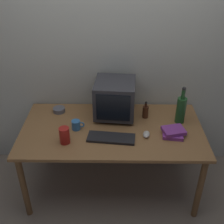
% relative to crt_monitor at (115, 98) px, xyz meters
% --- Properties ---
extents(ground_plane, '(6.00, 6.00, 0.00)m').
position_rel_crt_monitor_xyz_m(ground_plane, '(-0.03, -0.23, -0.93)').
color(ground_plane, gray).
extents(back_wall, '(4.00, 0.08, 2.50)m').
position_rel_crt_monitor_xyz_m(back_wall, '(-0.03, 0.28, 0.32)').
color(back_wall, beige).
rests_on(back_wall, ground).
extents(desk, '(1.69, 0.89, 0.73)m').
position_rel_crt_monitor_xyz_m(desk, '(-0.03, -0.23, -0.27)').
color(desk, olive).
rests_on(desk, ground).
extents(crt_monitor, '(0.41, 0.42, 0.37)m').
position_rel_crt_monitor_xyz_m(crt_monitor, '(0.00, 0.00, 0.00)').
color(crt_monitor, '#333338').
rests_on(crt_monitor, desk).
extents(keyboard, '(0.43, 0.19, 0.02)m').
position_rel_crt_monitor_xyz_m(keyboard, '(-0.03, -0.39, -0.18)').
color(keyboard, black).
rests_on(keyboard, desk).
extents(computer_mouse, '(0.08, 0.11, 0.04)m').
position_rel_crt_monitor_xyz_m(computer_mouse, '(0.28, -0.34, -0.17)').
color(computer_mouse, beige).
rests_on(computer_mouse, desk).
extents(bottle_tall, '(0.09, 0.09, 0.38)m').
position_rel_crt_monitor_xyz_m(bottle_tall, '(0.62, -0.11, -0.05)').
color(bottle_tall, '#1E4C23').
rests_on(bottle_tall, desk).
extents(bottle_short, '(0.06, 0.06, 0.18)m').
position_rel_crt_monitor_xyz_m(bottle_short, '(0.30, -0.03, -0.13)').
color(bottle_short, '#472314').
rests_on(bottle_short, desk).
extents(book_stack, '(0.22, 0.20, 0.06)m').
position_rel_crt_monitor_xyz_m(book_stack, '(0.53, -0.33, -0.16)').
color(book_stack, '#843893').
rests_on(book_stack, desk).
extents(mug, '(0.12, 0.08, 0.09)m').
position_rel_crt_monitor_xyz_m(mug, '(-0.36, -0.24, -0.15)').
color(mug, '#3370B2').
rests_on(mug, desk).
extents(cd_spindle, '(0.12, 0.12, 0.04)m').
position_rel_crt_monitor_xyz_m(cd_spindle, '(-0.57, 0.06, -0.17)').
color(cd_spindle, '#595B66').
rests_on(cd_spindle, desk).
extents(metal_canister, '(0.09, 0.09, 0.15)m').
position_rel_crt_monitor_xyz_m(metal_canister, '(-0.43, -0.44, -0.12)').
color(metal_canister, '#A51E19').
rests_on(metal_canister, desk).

